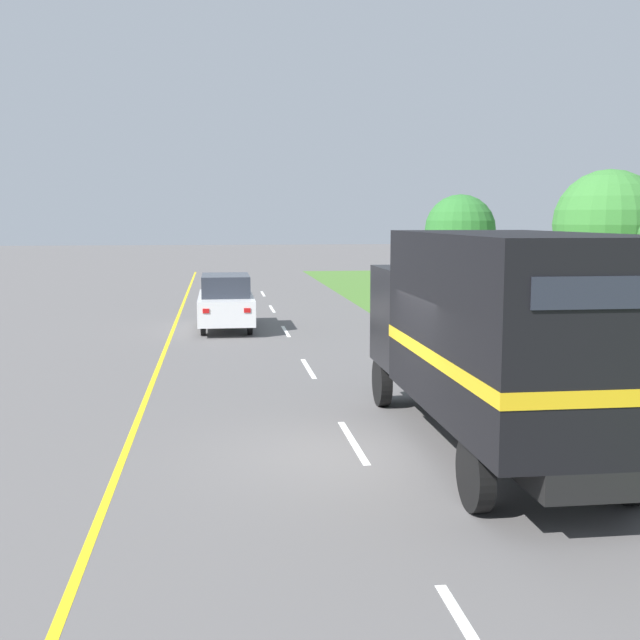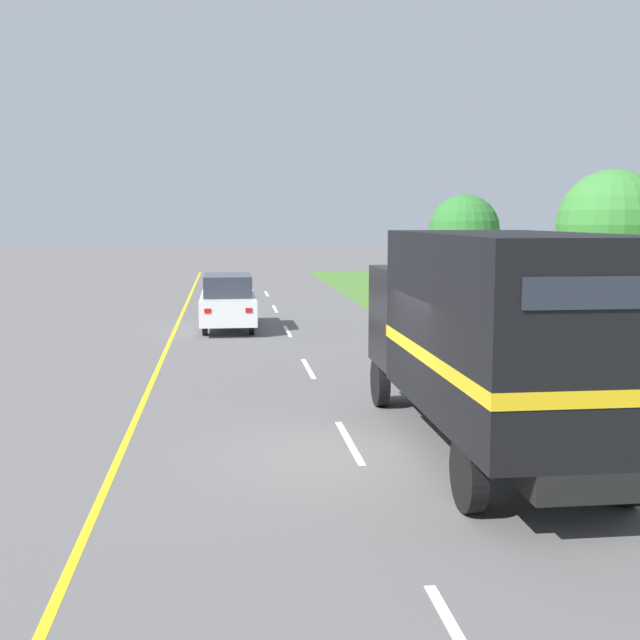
% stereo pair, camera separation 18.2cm
% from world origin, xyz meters
% --- Properties ---
extents(ground_plane, '(200.00, 200.00, 0.00)m').
position_xyz_m(ground_plane, '(0.00, 0.00, 0.00)').
color(ground_plane, '#5B5959').
extents(edge_line_yellow, '(0.12, 60.74, 0.01)m').
position_xyz_m(edge_line_yellow, '(-3.70, 13.26, 0.00)').
color(edge_line_yellow, yellow).
rests_on(edge_line_yellow, ground).
extents(centre_dash_near, '(0.12, 2.60, 0.01)m').
position_xyz_m(centre_dash_near, '(0.00, 0.71, 0.00)').
color(centre_dash_near, white).
rests_on(centre_dash_near, ground).
extents(centre_dash_mid_a, '(0.12, 2.60, 0.01)m').
position_xyz_m(centre_dash_mid_a, '(0.00, 7.31, 0.00)').
color(centre_dash_mid_a, white).
rests_on(centre_dash_mid_a, ground).
extents(centre_dash_mid_b, '(0.12, 2.60, 0.01)m').
position_xyz_m(centre_dash_mid_b, '(0.00, 13.91, 0.00)').
color(centre_dash_mid_b, white).
rests_on(centre_dash_mid_b, ground).
extents(centre_dash_far, '(0.12, 2.60, 0.01)m').
position_xyz_m(centre_dash_far, '(0.00, 20.51, 0.00)').
color(centre_dash_far, white).
rests_on(centre_dash_far, ground).
extents(centre_dash_farthest, '(0.12, 2.60, 0.01)m').
position_xyz_m(centre_dash_farthest, '(0.00, 27.11, 0.00)').
color(centre_dash_farthest, white).
rests_on(centre_dash_farthest, ground).
extents(horse_trailer_truck, '(2.44, 7.83, 3.49)m').
position_xyz_m(horse_trailer_truck, '(2.05, -0.27, 1.95)').
color(horse_trailer_truck, black).
rests_on(horse_trailer_truck, ground).
extents(lead_car_white, '(1.80, 4.52, 1.84)m').
position_xyz_m(lead_car_white, '(-1.94, 14.68, 0.93)').
color(lead_car_white, black).
rests_on(lead_car_white, ground).
extents(highway_sign, '(2.00, 0.09, 2.65)m').
position_xyz_m(highway_sign, '(6.13, 6.00, 1.62)').
color(highway_sign, '#9E9EA3').
rests_on(highway_sign, ground).
extents(roadside_tree_mid, '(4.16, 4.16, 5.54)m').
position_xyz_m(roadside_tree_mid, '(12.58, 16.90, 3.45)').
color(roadside_tree_mid, '#4C3823').
rests_on(roadside_tree_mid, ground).
extents(roadside_tree_far, '(3.46, 3.46, 4.86)m').
position_xyz_m(roadside_tree_far, '(9.72, 26.44, 3.11)').
color(roadside_tree_far, brown).
rests_on(roadside_tree_far, ground).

